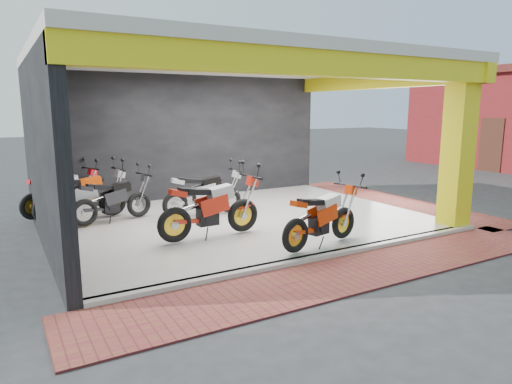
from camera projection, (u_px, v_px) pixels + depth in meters
ground at (291, 244)px, 8.83m from camera, size 80.00×80.00×0.00m
showroom_floor at (242, 220)px, 10.53m from camera, size 8.00×6.00×0.10m
showroom_ceiling at (242, 61)px, 9.88m from camera, size 8.40×6.40×0.20m
back_wall at (190, 139)px, 12.87m from camera, size 8.20×0.20×3.50m
left_wall at (42, 156)px, 8.22m from camera, size 0.20×6.20×3.50m
corner_column at (458, 148)px, 9.70m from camera, size 0.50×0.50×3.50m
header_beam_front at (329, 64)px, 7.38m from camera, size 8.40×0.30×0.40m
header_beam_right at (377, 81)px, 11.89m from camera, size 0.30×6.40×0.40m
floor_kerb at (324, 256)px, 7.95m from camera, size 8.00×0.20×0.10m
paver_front at (354, 272)px, 7.29m from camera, size 9.00×1.40×0.03m
paver_right at (392, 201)px, 12.88m from camera, size 1.40×7.00×0.03m
moto_hero at (344, 208)px, 8.69m from camera, size 2.16×1.16×1.25m
moto_row_a at (243, 199)px, 9.16m from camera, size 2.28×0.91×1.38m
moto_row_b at (229, 188)px, 10.89m from camera, size 2.09×0.93×1.24m
moto_row_c at (112, 189)px, 10.55m from camera, size 2.26×1.09×1.32m
moto_row_d at (138, 192)px, 10.44m from camera, size 2.08×1.14×1.20m
moto_row_e at (86, 186)px, 11.18m from camera, size 2.16×1.44×1.24m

